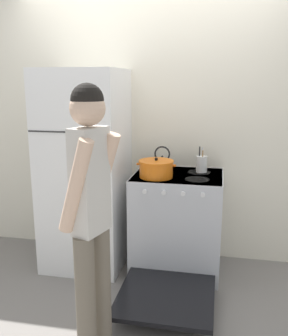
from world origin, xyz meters
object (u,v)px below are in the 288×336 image
at_px(person, 91,210).
at_px(tea_kettle, 162,163).
at_px(refrigerator, 85,170).
at_px(utensil_jar, 202,164).
at_px(stove_range, 177,224).
at_px(dutch_oven_pot, 156,169).

bearing_deg(person, tea_kettle, 8.12).
relative_size(refrigerator, utensil_jar, 7.86).
distance_m(refrigerator, person, 1.27).
relative_size(stove_range, person, 0.80).
distance_m(refrigerator, dutch_oven_pot, 0.68).
relative_size(stove_range, dutch_oven_pot, 4.01).
bearing_deg(utensil_jar, person, -112.95).
bearing_deg(dutch_oven_pot, tea_kettle, 86.92).
relative_size(stove_range, utensil_jar, 5.92).
xyz_separation_m(dutch_oven_pot, utensil_jar, (0.37, 0.26, 0.00)).
bearing_deg(tea_kettle, refrigerator, -167.26).
height_order(refrigerator, person, refrigerator).
distance_m(dutch_oven_pot, person, 1.10).
height_order(stove_range, person, person).
xyz_separation_m(refrigerator, tea_kettle, (0.68, 0.15, 0.06)).
bearing_deg(stove_range, person, -107.78).
height_order(refrigerator, stove_range, refrigerator).
distance_m(refrigerator, stove_range, 0.96).
distance_m(refrigerator, utensil_jar, 1.05).
relative_size(utensil_jar, person, 0.14).
height_order(stove_range, tea_kettle, tea_kettle).
distance_m(stove_range, tea_kettle, 0.56).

